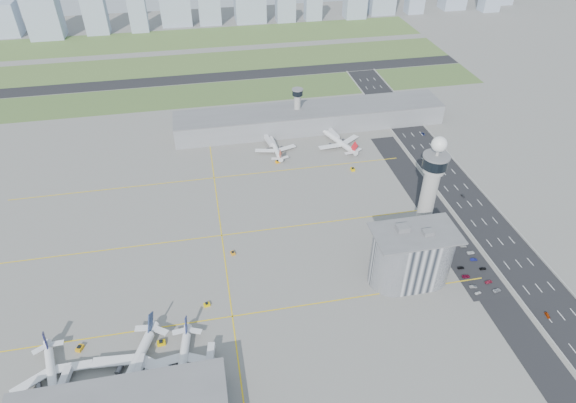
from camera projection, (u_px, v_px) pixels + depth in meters
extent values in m
plane|color=gray|center=(300.00, 262.00, 259.78)|extent=(1000.00, 1000.00, 0.00)
cube|color=#46622E|center=(226.00, 93.00, 432.76)|extent=(480.00, 50.00, 0.08)
cube|color=#506630|center=(219.00, 62.00, 491.46)|extent=(480.00, 60.00, 0.08)
cube|color=#516B32|center=(213.00, 37.00, 554.07)|extent=(480.00, 70.00, 0.08)
cube|color=black|center=(222.00, 77.00, 461.71)|extent=(480.00, 22.00, 0.10)
cube|color=black|center=(495.00, 235.00, 277.47)|extent=(28.00, 500.00, 0.10)
cube|color=#9E9E99|center=(473.00, 237.00, 274.98)|extent=(0.60, 500.00, 1.20)
cube|color=#9E9E99|center=(517.00, 231.00, 279.29)|extent=(0.60, 500.00, 1.20)
cube|color=black|center=(463.00, 252.00, 265.80)|extent=(18.00, 260.00, 0.08)
cube|color=black|center=(470.00, 268.00, 256.09)|extent=(20.00, 44.00, 0.10)
cube|color=yellow|center=(232.00, 316.00, 230.13)|extent=(260.00, 0.60, 0.01)
cube|color=yellow|center=(222.00, 235.00, 277.09)|extent=(260.00, 0.60, 0.01)
cube|color=yellow|center=(214.00, 178.00, 324.05)|extent=(260.00, 0.60, 0.01)
cube|color=yellow|center=(222.00, 235.00, 277.09)|extent=(0.60, 260.00, 0.01)
cylinder|color=#ADAAA5|center=(427.00, 202.00, 262.66)|extent=(8.40, 8.40, 48.00)
cylinder|color=#ADAAA5|center=(434.00, 169.00, 249.39)|extent=(11.00, 11.00, 4.00)
cylinder|color=black|center=(435.00, 162.00, 246.98)|extent=(13.00, 13.00, 6.00)
cylinder|color=slate|center=(437.00, 156.00, 244.87)|extent=(14.00, 14.00, 1.00)
cylinder|color=#ADAAA5|center=(438.00, 152.00, 243.36)|extent=(1.60, 1.60, 5.00)
sphere|color=white|center=(439.00, 144.00, 240.64)|extent=(8.00, 8.00, 8.00)
cylinder|color=#ADAAA5|center=(297.00, 111.00, 373.35)|extent=(5.00, 5.00, 28.00)
cylinder|color=black|center=(298.00, 93.00, 364.30)|extent=(8.00, 8.00, 4.00)
cylinder|color=slate|center=(298.00, 89.00, 362.80)|extent=(8.60, 8.60, 0.80)
cube|color=#B2B2B7|center=(411.00, 256.00, 241.53)|extent=(18.00, 24.00, 30.00)
cylinder|color=#B2B2B7|center=(394.00, 259.00, 240.14)|extent=(24.00, 24.00, 30.00)
cylinder|color=#B2B2B7|center=(428.00, 254.00, 242.91)|extent=(24.00, 24.00, 30.00)
cube|color=slate|center=(416.00, 233.00, 232.24)|extent=(42.00, 24.00, 0.80)
cube|color=slate|center=(403.00, 228.00, 232.70)|extent=(6.00, 5.00, 3.00)
cube|color=slate|center=(428.00, 233.00, 230.66)|extent=(5.00, 4.00, 2.40)
cube|color=gray|center=(310.00, 118.00, 377.25)|extent=(210.00, 32.00, 15.00)
cube|color=slate|center=(310.00, 109.00, 372.48)|extent=(210.00, 32.00, 0.80)
imported|color=white|center=(478.00, 293.00, 241.32)|extent=(3.60, 1.93, 1.17)
imported|color=gray|center=(473.00, 287.00, 244.62)|extent=(3.91, 1.84, 1.24)
imported|color=maroon|center=(466.00, 276.00, 250.41)|extent=(4.34, 2.27, 1.17)
imported|color=black|center=(461.00, 268.00, 255.50)|extent=(3.83, 1.71, 1.09)
imported|color=navy|center=(451.00, 254.00, 264.00)|extent=(3.76, 1.70, 1.25)
imported|color=silver|center=(450.00, 249.00, 267.36)|extent=(3.54, 1.48, 1.14)
imported|color=#A7AAB1|center=(497.00, 290.00, 242.64)|extent=(4.59, 2.65, 1.20)
imported|color=#A2233D|center=(489.00, 282.00, 247.28)|extent=(4.38, 2.28, 1.21)
imported|color=black|center=(483.00, 269.00, 254.91)|extent=(3.66, 1.60, 1.23)
imported|color=navy|center=(474.00, 259.00, 260.38)|extent=(3.88, 1.76, 1.23)
imported|color=white|center=(471.00, 253.00, 264.75)|extent=(4.40, 2.22, 1.19)
imported|color=#989898|center=(463.00, 246.00, 269.03)|extent=(4.12, 2.20, 1.14)
imported|color=#9C3006|center=(547.00, 315.00, 229.93)|extent=(2.05, 3.88, 1.26)
imported|color=black|center=(463.00, 196.00, 306.80)|extent=(1.36, 3.41, 1.10)
imported|color=navy|center=(423.00, 134.00, 371.35)|extent=(2.28, 4.25, 1.13)
imported|color=#8C94A2|center=(378.00, 102.00, 416.48)|extent=(1.78, 3.91, 1.30)
cube|color=#9EADC1|center=(4.00, 19.00, 547.30)|extent=(32.30, 25.84, 36.93)
cube|color=#9EADC1|center=(42.00, 10.00, 535.01)|extent=(35.81, 28.65, 60.36)
cube|color=#9EADC1|center=(93.00, 3.00, 544.92)|extent=(25.49, 20.39, 66.89)
cube|color=#9EADC1|center=(138.00, 11.00, 557.39)|extent=(20.04, 16.03, 45.20)
cube|color=#9EADC1|center=(285.00, 10.00, 594.29)|extent=(23.01, 18.41, 27.75)
cube|color=#9EADC1|center=(313.00, 3.00, 596.03)|extent=(20.22, 16.18, 38.97)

